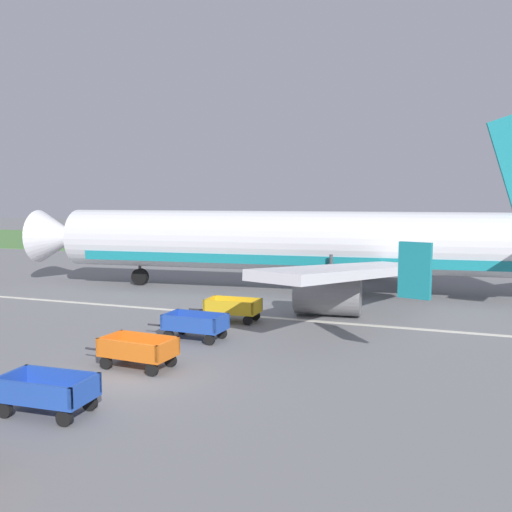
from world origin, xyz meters
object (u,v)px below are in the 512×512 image
Objects in this scene: airplane at (312,243)px; baggage_cart_fourth_in_row at (195,325)px; baggage_cart_far_end at (233,309)px; baggage_cart_third_in_row at (138,351)px; baggage_cart_second_in_row at (47,392)px.

baggage_cart_fourth_in_row is at bearing -96.86° from airplane.
baggage_cart_fourth_in_row is 3.72m from baggage_cart_far_end.
airplane is 17.40m from baggage_cart_third_in_row.
baggage_cart_second_in_row is at bearing -91.30° from baggage_cart_fourth_in_row.
baggage_cart_far_end is at bearing 88.11° from baggage_cart_third_in_row.
baggage_cart_second_in_row and baggage_cart_far_end have the same top height.
airplane is 10.56× the size of baggage_cart_far_end.
baggage_cart_third_in_row is at bearing -91.89° from baggage_cart_far_end.
baggage_cart_third_in_row is (0.08, 4.45, 0.00)m from baggage_cart_second_in_row.
baggage_cart_far_end is at bearing 87.79° from baggage_cart_fourth_in_row.
baggage_cart_fourth_in_row and baggage_cart_far_end have the same top height.
baggage_cart_second_in_row is (-1.76, -21.60, -2.45)m from airplane.
airplane is at bearing 85.35° from baggage_cart_second_in_row.
baggage_cart_third_in_row is 1.01× the size of baggage_cart_far_end.
baggage_cart_second_in_row is 8.62m from baggage_cart_fourth_in_row.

